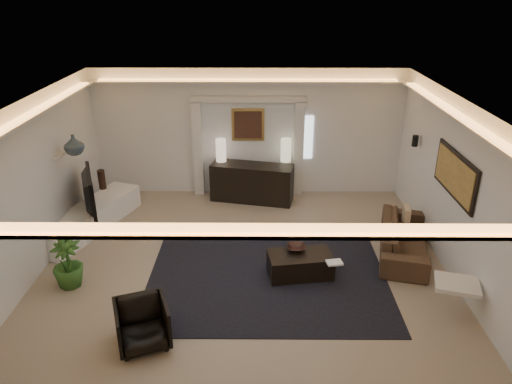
{
  "coord_description": "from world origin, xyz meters",
  "views": [
    {
      "loc": [
        0.25,
        -7.02,
        4.58
      ],
      "look_at": [
        0.2,
        0.6,
        1.25
      ],
      "focal_mm": 33.63,
      "sensor_mm": 36.0,
      "label": 1
    }
  ],
  "objects_px": {
    "console": "(252,184)",
    "coffee_table": "(300,264)",
    "sofa": "(404,238)",
    "armchair": "(142,324)"
  },
  "relations": [
    {
      "from": "console",
      "to": "coffee_table",
      "type": "bearing_deg",
      "value": -62.16
    },
    {
      "from": "coffee_table",
      "to": "sofa",
      "type": "bearing_deg",
      "value": 12.57
    },
    {
      "from": "coffee_table",
      "to": "armchair",
      "type": "height_order",
      "value": "armchair"
    },
    {
      "from": "coffee_table",
      "to": "armchair",
      "type": "xyz_separation_m",
      "value": [
        -2.28,
        -1.71,
        0.12
      ]
    },
    {
      "from": "sofa",
      "to": "armchair",
      "type": "bearing_deg",
      "value": 134.33
    },
    {
      "from": "console",
      "to": "armchair",
      "type": "bearing_deg",
      "value": -94.32
    },
    {
      "from": "sofa",
      "to": "coffee_table",
      "type": "bearing_deg",
      "value": 125.17
    },
    {
      "from": "console",
      "to": "sofa",
      "type": "bearing_deg",
      "value": -27.24
    },
    {
      "from": "console",
      "to": "coffee_table",
      "type": "relative_size",
      "value": 1.73
    },
    {
      "from": "coffee_table",
      "to": "armchair",
      "type": "distance_m",
      "value": 2.86
    }
  ]
}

